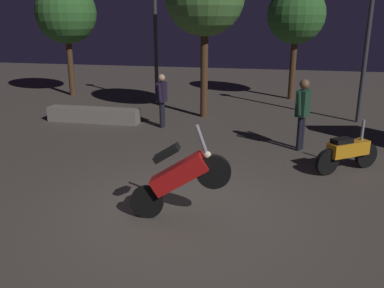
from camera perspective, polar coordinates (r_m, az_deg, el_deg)
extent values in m
plane|color=#4C443D|center=(7.33, -1.50, -9.00)|extent=(40.00, 40.00, 0.00)
cylinder|color=black|center=(7.00, -6.21, -7.88)|extent=(0.57, 0.15, 0.56)
cylinder|color=black|center=(6.62, 2.97, -3.82)|extent=(0.57, 0.15, 0.56)
cube|color=#B71414|center=(6.70, -1.75, -4.12)|extent=(0.99, 0.38, 0.76)
cube|color=black|center=(6.61, -3.49, -1.25)|extent=(0.45, 0.28, 0.32)
cylinder|color=gray|center=(6.46, 1.27, 0.77)|extent=(0.21, 0.08, 0.44)
sphere|color=#F2EABF|center=(6.53, 2.13, -1.50)|extent=(0.12, 0.12, 0.12)
cylinder|color=black|center=(9.20, 18.02, -2.39)|extent=(0.51, 0.41, 0.56)
cylinder|color=black|center=(9.95, 22.76, -1.44)|extent=(0.51, 0.41, 0.56)
cube|color=orange|center=(9.50, 20.63, -0.58)|extent=(0.95, 0.80, 0.30)
cube|color=black|center=(9.31, 19.87, 0.43)|extent=(0.50, 0.45, 0.10)
cylinder|color=gray|center=(9.64, 22.35, 1.81)|extent=(0.08, 0.08, 0.45)
sphere|color=#F2EABF|center=(9.80, 22.55, 0.03)|extent=(0.12, 0.12, 0.12)
cylinder|color=black|center=(12.44, -4.20, 3.97)|extent=(0.12, 0.12, 0.77)
cylinder|color=black|center=(12.59, -3.99, 4.14)|extent=(0.12, 0.12, 0.77)
cube|color=#261E38|center=(12.37, -4.16, 7.10)|extent=(0.24, 0.36, 0.58)
sphere|color=tan|center=(12.31, -4.20, 9.05)|extent=(0.21, 0.21, 0.21)
cylinder|color=#261E38|center=(12.14, -4.48, 7.03)|extent=(0.09, 0.18, 0.53)
cylinder|color=#261E38|center=(12.60, -3.86, 7.42)|extent=(0.09, 0.18, 0.53)
cylinder|color=black|center=(10.75, 14.84, 1.54)|extent=(0.12, 0.12, 0.86)
cylinder|color=black|center=(10.61, 14.49, 1.36)|extent=(0.12, 0.12, 0.86)
cube|color=#1E3F2D|center=(10.51, 14.98, 5.40)|extent=(0.37, 0.43, 0.64)
sphere|color=brown|center=(10.42, 15.18, 7.93)|extent=(0.24, 0.24, 0.24)
cylinder|color=#1E3F2D|center=(10.72, 15.51, 5.77)|extent=(0.16, 0.21, 0.59)
cylinder|color=#1E3F2D|center=(10.28, 14.46, 5.38)|extent=(0.16, 0.21, 0.59)
cylinder|color=#38383D|center=(15.79, -4.98, 13.09)|extent=(0.14, 0.14, 4.20)
cylinder|color=#38383D|center=(13.85, 22.77, 11.89)|extent=(0.14, 0.14, 4.50)
cylinder|color=#4C331E|center=(18.21, -16.32, 10.30)|extent=(0.24, 0.24, 2.47)
sphere|color=#336B2D|center=(18.09, -16.90, 16.84)|extent=(2.41, 2.41, 2.41)
cylinder|color=#4C331E|center=(17.16, 13.62, 10.12)|extent=(0.24, 0.24, 2.48)
sphere|color=#336B2D|center=(17.04, 14.12, 16.83)|extent=(2.21, 2.21, 2.21)
cylinder|color=#4C331E|center=(13.61, 1.67, 9.84)|extent=(0.24, 0.24, 2.96)
cube|color=gray|center=(13.49, -13.36, 3.90)|extent=(2.93, 0.50, 0.45)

